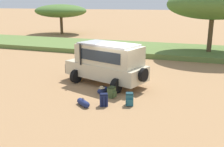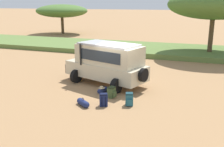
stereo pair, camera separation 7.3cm
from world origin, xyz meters
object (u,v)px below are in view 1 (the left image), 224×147
at_px(backpack_beside_front_wheel, 130,99).
at_px(duffel_bag_low_black_case, 103,90).
at_px(backpack_cluster_center, 112,92).
at_px(duffel_bag_soft_canvas, 83,103).
at_px(acacia_tree_far_left, 61,11).
at_px(safari_vehicle, 107,63).
at_px(acacia_tree_left_mid, 213,4).
at_px(backpack_near_rear_wheel, 104,100).

distance_m(backpack_beside_front_wheel, duffel_bag_low_black_case, 2.21).
distance_m(backpack_cluster_center, duffel_bag_soft_canvas, 1.75).
height_order(backpack_beside_front_wheel, backpack_cluster_center, backpack_beside_front_wheel).
relative_size(backpack_beside_front_wheel, duffel_bag_low_black_case, 0.81).
bearing_deg(duffel_bag_low_black_case, backpack_beside_front_wheel, -33.80).
xyz_separation_m(backpack_beside_front_wheel, acacia_tree_far_left, (-17.83, 24.49, 3.13)).
distance_m(safari_vehicle, duffel_bag_low_black_case, 1.99).
relative_size(duffel_bag_soft_canvas, acacia_tree_left_mid, 0.10).
bearing_deg(duffel_bag_soft_canvas, backpack_near_rear_wheel, 19.47).
height_order(backpack_beside_front_wheel, backpack_near_rear_wheel, same).
bearing_deg(duffel_bag_soft_canvas, safari_vehicle, 92.58).
distance_m(backpack_near_rear_wheel, acacia_tree_left_mid, 15.34).
distance_m(backpack_beside_front_wheel, acacia_tree_left_mid, 14.61).
bearing_deg(acacia_tree_far_left, acacia_tree_left_mid, -27.21).
xyz_separation_m(duffel_bag_soft_canvas, acacia_tree_left_mid, (5.51, 14.33, 4.38)).
height_order(backpack_near_rear_wheel, duffel_bag_low_black_case, backpack_near_rear_wheel).
distance_m(duffel_bag_soft_canvas, acacia_tree_left_mid, 15.96).
bearing_deg(backpack_cluster_center, duffel_bag_soft_canvas, -120.34).
height_order(safari_vehicle, acacia_tree_far_left, acacia_tree_far_left).
relative_size(backpack_near_rear_wheel, duffel_bag_soft_canvas, 0.77).
bearing_deg(acacia_tree_left_mid, safari_vehicle, -117.92).
bearing_deg(safari_vehicle, duffel_bag_low_black_case, -77.52).
xyz_separation_m(duffel_bag_low_black_case, acacia_tree_far_left, (-15.99, 23.27, 3.28)).
distance_m(backpack_near_rear_wheel, acacia_tree_far_left, 30.20).
height_order(duffel_bag_soft_canvas, acacia_tree_left_mid, acacia_tree_left_mid).
distance_m(duffel_bag_low_black_case, acacia_tree_far_left, 28.42).
xyz_separation_m(safari_vehicle, backpack_cluster_center, (1.04, -2.11, -1.02)).
relative_size(acacia_tree_far_left, acacia_tree_left_mid, 1.00).
xyz_separation_m(backpack_cluster_center, backpack_near_rear_wheel, (0.03, -1.18, 0.02)).
height_order(duffel_bag_low_black_case, duffel_bag_soft_canvas, duffel_bag_soft_canvas).
xyz_separation_m(backpack_cluster_center, duffel_bag_low_black_case, (-0.69, 0.51, -0.13)).
distance_m(safari_vehicle, acacia_tree_far_left, 26.81).
bearing_deg(backpack_near_rear_wheel, duffel_bag_low_black_case, 112.99).
distance_m(safari_vehicle, backpack_beside_front_wheel, 3.71).
bearing_deg(backpack_beside_front_wheel, safari_vehicle, 127.76).
distance_m(backpack_cluster_center, backpack_near_rear_wheel, 1.18).
relative_size(duffel_bag_low_black_case, acacia_tree_left_mid, 0.10).
distance_m(duffel_bag_soft_canvas, acacia_tree_far_left, 30.00).
bearing_deg(backpack_beside_front_wheel, acacia_tree_left_mid, 75.54).
xyz_separation_m(backpack_near_rear_wheel, duffel_bag_low_black_case, (-0.72, 1.69, -0.15)).
xyz_separation_m(backpack_cluster_center, acacia_tree_far_left, (-16.68, 23.78, 3.16)).
height_order(safari_vehicle, backpack_near_rear_wheel, safari_vehicle).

